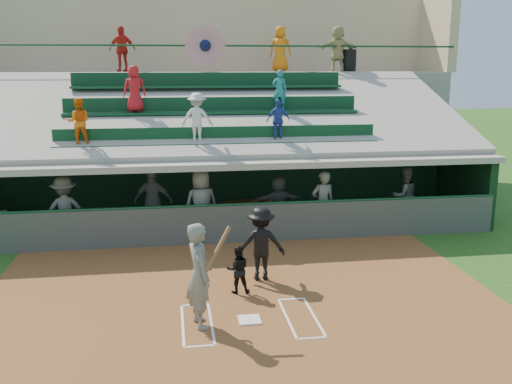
{
  "coord_description": "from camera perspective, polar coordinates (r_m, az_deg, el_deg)",
  "views": [
    {
      "loc": [
        -1.42,
        -10.23,
        4.93
      ],
      "look_at": [
        0.66,
        3.5,
        1.8
      ],
      "focal_mm": 40.0,
      "sensor_mm": 36.0,
      "label": 1
    }
  ],
  "objects": [
    {
      "name": "ground",
      "position": [
        11.44,
        -0.65,
        -12.81
      ],
      "size": [
        100.0,
        100.0,
        0.0
      ],
      "primitive_type": "plane",
      "color": "#214B15",
      "rests_on": "ground"
    },
    {
      "name": "dirt_slab",
      "position": [
        11.89,
        -0.99,
        -11.74
      ],
      "size": [
        11.0,
        9.0,
        0.02
      ],
      "primitive_type": "cube",
      "color": "brown",
      "rests_on": "ground"
    },
    {
      "name": "home_plate",
      "position": [
        11.43,
        -0.65,
        -12.66
      ],
      "size": [
        0.43,
        0.43,
        0.03
      ],
      "primitive_type": "cube",
      "color": "white",
      "rests_on": "dirt_slab"
    },
    {
      "name": "batters_box_chalk",
      "position": [
        11.43,
        -0.65,
        -12.71
      ],
      "size": [
        2.65,
        1.85,
        0.01
      ],
      "color": "silver",
      "rests_on": "dirt_slab"
    },
    {
      "name": "dugout_floor",
      "position": [
        17.73,
        -3.68,
        -3.4
      ],
      "size": [
        16.0,
        3.5,
        0.04
      ],
      "primitive_type": "cube",
      "color": "gray",
      "rests_on": "ground"
    },
    {
      "name": "concourse_slab",
      "position": [
        23.92,
        -5.18,
        6.34
      ],
      "size": [
        20.0,
        3.0,
        4.6
      ],
      "primitive_type": "cube",
      "color": "gray",
      "rests_on": "ground"
    },
    {
      "name": "grandstand",
      "position": [
        20.96,
        -4.7,
        5.35
      ],
      "size": [
        20.4,
        10.4,
        7.8
      ],
      "color": "#494E49",
      "rests_on": "ground"
    },
    {
      "name": "batter_at_plate",
      "position": [
        10.9,
        -5.67,
        -8.26
      ],
      "size": [
        0.95,
        0.84,
        2.04
      ],
      "color": "#5D605A",
      "rests_on": "dirt_slab"
    },
    {
      "name": "catcher",
      "position": [
        12.54,
        -1.83,
        -7.74
      ],
      "size": [
        0.53,
        0.42,
        1.06
      ],
      "primitive_type": "imported",
      "rotation": [
        0.0,
        0.0,
        3.11
      ],
      "color": "black",
      "rests_on": "dirt_slab"
    },
    {
      "name": "home_umpire",
      "position": [
        13.19,
        0.5,
        -5.16
      ],
      "size": [
        1.15,
        0.71,
        1.73
      ],
      "primitive_type": "imported",
      "rotation": [
        0.0,
        0.0,
        3.08
      ],
      "color": "black",
      "rests_on": "dirt_slab"
    },
    {
      "name": "dugout_bench",
      "position": [
        18.76,
        -3.42,
        -1.77
      ],
      "size": [
        13.22,
        5.3,
        0.42
      ],
      "primitive_type": "cube",
      "rotation": [
        0.0,
        0.0,
        0.36
      ],
      "color": "olive",
      "rests_on": "dugout_floor"
    },
    {
      "name": "dugout_player_a",
      "position": [
        16.66,
        -18.59,
        -1.71
      ],
      "size": [
        1.34,
        0.96,
        1.87
      ],
      "primitive_type": "imported",
      "rotation": [
        0.0,
        0.0,
        3.38
      ],
      "color": "#545652",
      "rests_on": "dugout_floor"
    },
    {
      "name": "dugout_player_b",
      "position": [
        16.93,
        -10.21,
        -0.92
      ],
      "size": [
        1.2,
        0.7,
        1.92
      ],
      "primitive_type": "imported",
      "rotation": [
        0.0,
        0.0,
        2.93
      ],
      "color": "#5C5F5A",
      "rests_on": "dugout_floor"
    },
    {
      "name": "dugout_player_c",
      "position": [
        16.22,
        -5.49,
        -1.24
      ],
      "size": [
        1.11,
        0.88,
        2.0
      ],
      "primitive_type": "imported",
      "rotation": [
        0.0,
        0.0,
        3.42
      ],
      "color": "#5A5C57",
      "rests_on": "dugout_floor"
    },
    {
      "name": "dugout_player_d",
      "position": [
        17.38,
        2.27,
        -0.94
      ],
      "size": [
        1.5,
        0.57,
        1.59
      ],
      "primitive_type": "imported",
      "rotation": [
        0.0,
        0.0,
        3.21
      ],
      "color": "#585B56",
      "rests_on": "dugout_floor"
    },
    {
      "name": "dugout_player_e",
      "position": [
        16.61,
        6.7,
        -1.12
      ],
      "size": [
        0.75,
        0.54,
        1.89
      ],
      "primitive_type": "imported",
      "rotation": [
        0.0,
        0.0,
        3.28
      ],
      "color": "#545752",
      "rests_on": "dugout_floor"
    },
    {
      "name": "dugout_player_f",
      "position": [
        18.27,
        14.59,
        -0.36
      ],
      "size": [
        0.97,
        0.81,
        1.78
      ],
      "primitive_type": "imported",
      "rotation": [
        0.0,
        0.0,
        3.32
      ],
      "color": "#595C57",
      "rests_on": "dugout_floor"
    },
    {
      "name": "trash_bin",
      "position": [
        23.62,
        9.26,
        12.82
      ],
      "size": [
        0.59,
        0.59,
        0.89
      ],
      "primitive_type": "cylinder",
      "color": "black",
      "rests_on": "concourse_slab"
    },
    {
      "name": "concourse_staff_a",
      "position": [
        23.38,
        -13.23,
        13.73
      ],
      "size": [
        1.12,
        0.79,
        1.76
      ],
      "primitive_type": "imported",
      "rotation": [
        0.0,
        0.0,
        3.53
      ],
      "color": "red",
      "rests_on": "concourse_slab"
    },
    {
      "name": "concourse_staff_b",
      "position": [
        23.86,
        2.46,
        14.09
      ],
      "size": [
        1.04,
        0.85,
        1.83
      ],
      "primitive_type": "imported",
      "rotation": [
        0.0,
        0.0,
        2.8
      ],
      "color": "orange",
      "rests_on": "concourse_slab"
    },
    {
      "name": "concourse_staff_c",
      "position": [
        23.34,
        8.16,
        13.97
      ],
      "size": [
        1.67,
        0.54,
        1.8
      ],
      "primitive_type": "imported",
      "rotation": [
        0.0,
        0.0,
        3.15
      ],
      "color": "tan",
      "rests_on": "concourse_slab"
    }
  ]
}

